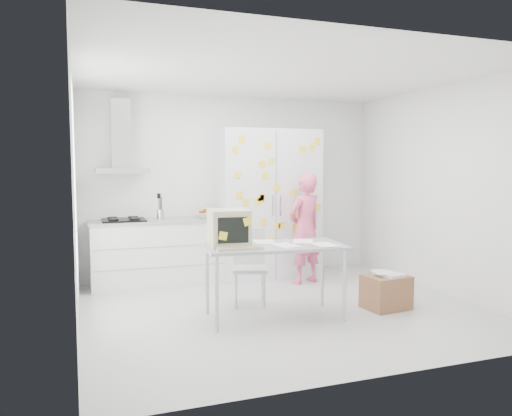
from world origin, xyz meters
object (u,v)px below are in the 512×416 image
object	(u,v)px
person	(305,228)
cardboard_box	(386,291)
chair	(249,262)
desk	(246,236)

from	to	relation	value
person	cardboard_box	size ratio (longest dim) A/B	2.97
chair	cardboard_box	world-z (taller)	chair
desk	cardboard_box	xyz separation A→B (m)	(1.67, -0.18, -0.71)
person	cardboard_box	bearing A→B (deg)	82.97
cardboard_box	chair	bearing A→B (deg)	152.17
cardboard_box	person	bearing A→B (deg)	103.22
desk	person	bearing A→B (deg)	49.98
chair	cardboard_box	distance (m)	1.65
desk	cardboard_box	distance (m)	1.82
desk	cardboard_box	world-z (taller)	desk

